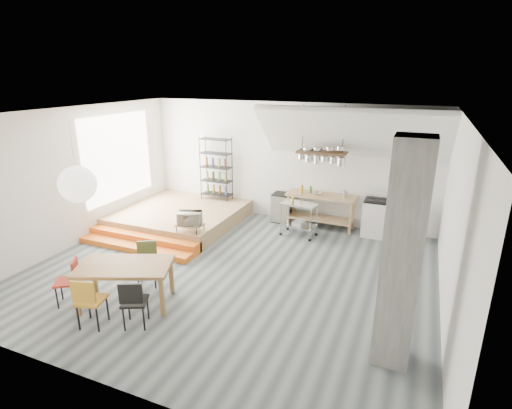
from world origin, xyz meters
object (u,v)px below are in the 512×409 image
at_px(stove, 375,217).
at_px(dining_table, 124,269).
at_px(rolling_cart, 299,215).
at_px(mini_fridge, 282,207).

bearing_deg(stove, dining_table, -126.26).
bearing_deg(dining_table, stove, 31.14).
distance_m(rolling_cart, mini_fridge, 1.12).
distance_m(stove, mini_fridge, 2.50).
xyz_separation_m(dining_table, rolling_cart, (1.88, 4.18, -0.12)).
xyz_separation_m(dining_table, mini_fridge, (1.14, 5.00, -0.28)).
height_order(dining_table, mini_fridge, mini_fridge).
relative_size(stove, mini_fridge, 1.48).
bearing_deg(rolling_cart, dining_table, -106.93).
height_order(dining_table, rolling_cart, rolling_cart).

